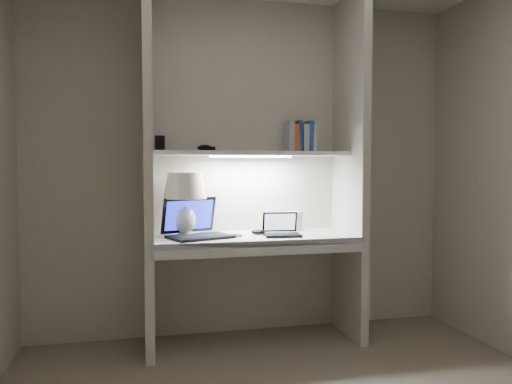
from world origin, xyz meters
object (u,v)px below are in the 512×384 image
object	(u,v)px
table_lamp	(185,193)
laptop_netbook	(281,230)
book_row	(300,137)
speaker	(294,221)
laptop_main	(196,228)

from	to	relation	value
table_lamp	laptop_netbook	distance (m)	0.73
table_lamp	book_row	size ratio (longest dim) A/B	1.90
laptop_netbook	speaker	xyz separation A→B (m)	(0.17, 0.22, 0.04)
laptop_main	speaker	xyz separation A→B (m)	(0.76, 0.15, 0.02)
table_lamp	book_row	world-z (taller)	book_row
table_lamp	laptop_netbook	size ratio (longest dim) A/B	1.65
laptop_netbook	speaker	size ratio (longest dim) A/B	1.80
table_lamp	laptop_netbook	bearing A→B (deg)	-11.98
table_lamp	laptop_main	world-z (taller)	table_lamp
table_lamp	laptop_main	xyz separation A→B (m)	(0.07, -0.07, -0.24)
laptop_main	book_row	xyz separation A→B (m)	(0.81, 0.18, 0.65)
laptop_netbook	table_lamp	bearing A→B (deg)	173.81
laptop_main	book_row	world-z (taller)	book_row
speaker	book_row	xyz separation A→B (m)	(0.05, 0.03, 0.63)
laptop_main	book_row	bearing A→B (deg)	-7.96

